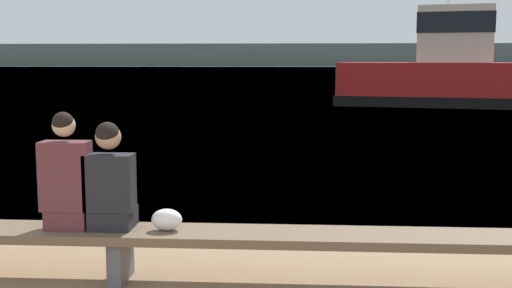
# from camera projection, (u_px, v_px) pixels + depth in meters

# --- Properties ---
(water_surface) EXTENTS (240.00, 240.00, 0.00)m
(water_surface) POSITION_uv_depth(u_px,v_px,m) (291.00, 69.00, 126.07)
(water_surface) COLOR #5684A3
(water_surface) RESTS_ON ground
(far_shoreline) EXTENTS (600.00, 12.00, 6.31)m
(far_shoreline) POSITION_uv_depth(u_px,v_px,m) (294.00, 55.00, 186.47)
(far_shoreline) COLOR #4C4C42
(far_shoreline) RESTS_ON ground
(bench_main) EXTENTS (7.96, 0.52, 0.45)m
(bench_main) POSITION_uv_depth(u_px,v_px,m) (120.00, 238.00, 5.50)
(bench_main) COLOR brown
(bench_main) RESTS_ON ground
(person_left) EXTENTS (0.41, 0.36, 1.01)m
(person_left) POSITION_uv_depth(u_px,v_px,m) (67.00, 178.00, 5.46)
(person_left) COLOR #56282D
(person_left) RESTS_ON bench_main
(person_right) EXTENTS (0.41, 0.37, 0.93)m
(person_right) POSITION_uv_depth(u_px,v_px,m) (110.00, 182.00, 5.44)
(person_right) COLOR black
(person_right) RESTS_ON bench_main
(shopping_bag) EXTENTS (0.26, 0.17, 0.19)m
(shopping_bag) POSITION_uv_depth(u_px,v_px,m) (167.00, 220.00, 5.44)
(shopping_bag) COLOR white
(shopping_bag) RESTS_ON bench_main
(tugboat_red) EXTENTS (9.12, 5.56, 7.39)m
(tugboat_red) POSITION_uv_depth(u_px,v_px,m) (445.00, 74.00, 26.46)
(tugboat_red) COLOR #A81919
(tugboat_red) RESTS_ON water_surface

